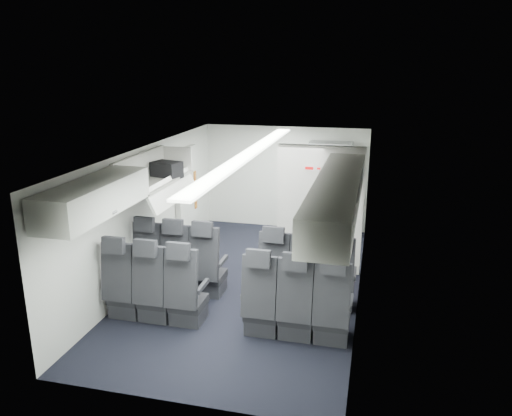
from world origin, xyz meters
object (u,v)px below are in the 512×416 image
at_px(seat_row_mid, 223,301).
at_px(flight_attendant, 294,207).
at_px(boarding_door, 187,196).
at_px(galley_unit, 329,189).
at_px(carry_on_bag, 167,170).
at_px(seat_row_front, 241,274).

bearing_deg(seat_row_mid, flight_attendant, 82.89).
relative_size(seat_row_mid, boarding_door, 1.79).
height_order(galley_unit, boarding_door, galley_unit).
bearing_deg(flight_attendant, seat_row_mid, 155.24).
xyz_separation_m(seat_row_mid, boarding_door, (-1.64, 2.99, 0.55)).
relative_size(galley_unit, flight_attendant, 1.18).
distance_m(seat_row_mid, boarding_door, 3.45).
bearing_deg(seat_row_mid, galley_unit, 77.12).
bearing_deg(boarding_door, galley_unit, 24.28).
relative_size(galley_unit, carry_on_bag, 4.37).
xyz_separation_m(seat_row_front, flight_attendant, (0.40, 2.28, 0.40)).
distance_m(seat_row_front, carry_on_bag, 2.02).
xyz_separation_m(boarding_door, flight_attendant, (2.04, 0.19, -0.15)).
distance_m(flight_attendant, carry_on_bag, 2.63).
relative_size(seat_row_mid, galley_unit, 1.75).
relative_size(boarding_door, flight_attendant, 1.15).
xyz_separation_m(seat_row_front, carry_on_bag, (-1.36, 0.58, 1.38)).
bearing_deg(carry_on_bag, seat_row_mid, -32.70).
bearing_deg(flight_attendant, galley_unit, -47.22).
bearing_deg(seat_row_front, boarding_door, 128.16).
xyz_separation_m(seat_row_front, seat_row_mid, (0.00, -0.90, 0.00)).
bearing_deg(flight_attendant, boarding_door, 77.72).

